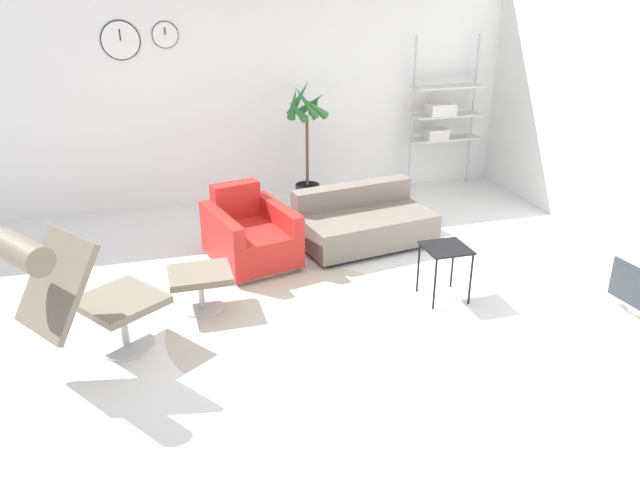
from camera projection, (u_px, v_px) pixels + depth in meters
ground_plane at (303, 305)px, 5.50m from camera, size 12.00×12.00×0.00m
wall_back at (240, 89)px, 7.57m from camera, size 12.00×0.09×2.80m
round_rug at (299, 322)px, 5.24m from camera, size 2.20×2.20×0.01m
lounge_chair at (72, 285)px, 4.37m from camera, size 1.16×1.04×1.14m
ottoman at (200, 280)px, 5.34m from camera, size 0.53×0.45×0.36m
armchair_red at (250, 237)px, 6.23m from camera, size 0.92×1.06×0.75m
couch_low at (363, 224)px, 6.67m from camera, size 1.49×1.02×0.60m
side_table at (446, 254)px, 5.46m from camera, size 0.38×0.38×0.50m
potted_plant at (306, 153)px, 7.49m from camera, size 0.53×0.53×1.56m
shelf_unit at (443, 116)px, 8.13m from camera, size 0.94×0.28×1.99m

